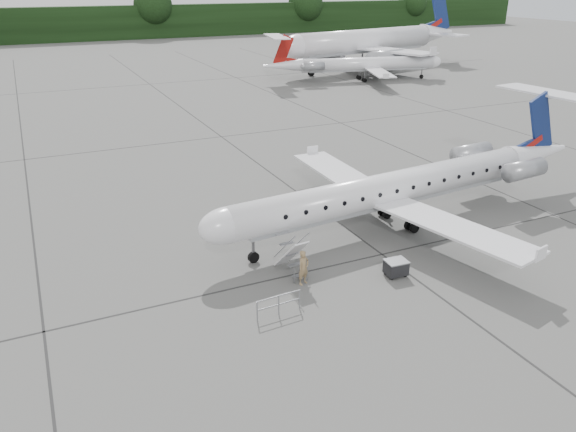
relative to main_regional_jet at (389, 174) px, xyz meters
name	(u,v)px	position (x,y,z in m)	size (l,w,h in m)	color
ground	(459,259)	(1.24, -5.40, -3.54)	(320.00, 320.00, 0.00)	#60605D
treeline	(103,23)	(1.24, 124.60, 0.46)	(260.00, 4.00, 8.00)	black
main_regional_jet	(389,174)	(0.00, 0.00, 0.00)	(27.59, 19.87, 7.08)	white
airstair	(291,255)	(-7.92, -2.90, -2.43)	(0.85, 2.17, 2.22)	white
passenger	(304,268)	(-7.80, -4.13, -2.61)	(0.67, 0.44, 1.85)	olive
safety_railing	(279,305)	(-10.11, -6.21, -3.04)	(2.20, 0.08, 1.00)	gray
baggage_cart	(396,268)	(-3.05, -5.43, -3.07)	(1.08, 0.88, 0.94)	black
bg_narrowbody	(366,29)	(33.70, 56.20, 2.99)	(36.39, 26.20, 13.06)	white
bg_regional_right	(369,57)	(28.29, 46.53, -0.10)	(26.21, 18.87, 6.87)	white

